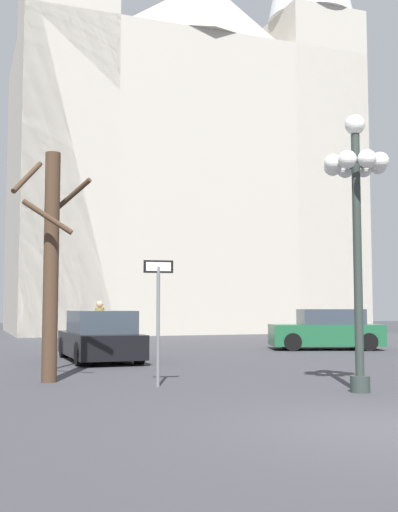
% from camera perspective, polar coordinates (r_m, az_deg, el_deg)
% --- Properties ---
extents(cathedral, '(22.95, 15.42, 35.93)m').
position_cam_1_polar(cathedral, '(42.26, -1.31, 9.47)').
color(cathedral, '#BCB5A5').
rests_on(cathedral, ground).
extents(one_way_arrow_sign, '(0.59, 0.07, 2.48)m').
position_cam_1_polar(one_way_arrow_sign, '(12.60, -3.67, -4.65)').
color(one_way_arrow_sign, slate).
rests_on(one_way_arrow_sign, ground).
extents(street_lamp, '(1.25, 1.25, 5.18)m').
position_cam_1_polar(street_lamp, '(12.32, 13.89, 5.11)').
color(street_lamp, '#2D3833').
rests_on(street_lamp, ground).
extents(bare_tree, '(1.68, 1.46, 4.84)m').
position_cam_1_polar(bare_tree, '(13.76, -13.12, -0.30)').
color(bare_tree, '#473323').
rests_on(bare_tree, ground).
extents(parked_car_near_black, '(2.38, 4.69, 1.45)m').
position_cam_1_polar(parked_car_near_black, '(18.91, -8.86, -7.20)').
color(parked_car_near_black, black).
rests_on(parked_car_near_black, ground).
extents(parked_car_far_green, '(4.29, 2.53, 1.48)m').
position_cam_1_polar(parked_car_far_green, '(24.19, 11.35, -6.55)').
color(parked_car_far_green, '#1E5B38').
rests_on(parked_car_far_green, ground).
extents(pedestrian_walking, '(0.32, 0.32, 1.77)m').
position_cam_1_polar(pedestrian_walking, '(22.48, -8.89, -5.76)').
color(pedestrian_walking, '#594C47').
rests_on(pedestrian_walking, ground).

